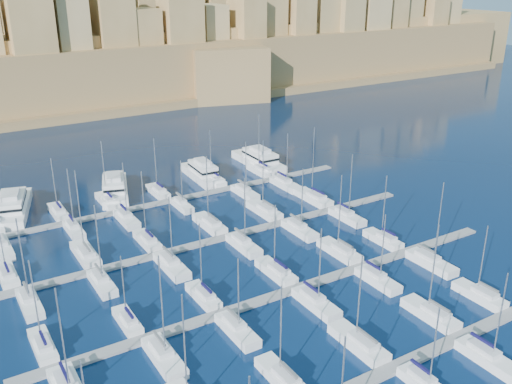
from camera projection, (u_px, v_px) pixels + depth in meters
ground at (252, 260)px, 98.45m from camera, size 600.00×600.00×0.00m
pontoon_near at (392, 369)px, 71.38m from camera, size 84.00×2.00×0.40m
pontoon_mid_near at (292, 290)px, 88.85m from camera, size 84.00×2.00×0.40m
pontoon_mid_far at (224, 237)px, 106.31m from camera, size 84.00×2.00×0.40m
pontoon_far at (176, 200)px, 123.78m from camera, size 84.00×2.00×0.40m
sailboat_2 at (282, 378)px, 69.02m from camera, size 2.62×8.73×13.59m
sailboat_3 at (359, 343)px, 75.43m from camera, size 2.88×9.61×13.83m
sailboat_4 at (431, 314)px, 81.79m from camera, size 2.77×9.23×14.91m
sailboat_5 at (480, 295)px, 86.54m from camera, size 2.58×8.59×12.40m
sailboat_10 at (488, 358)px, 72.53m from camera, size 2.66×8.88×13.62m
sailboat_12 at (43, 346)px, 74.88m from camera, size 2.43×8.10×13.46m
sailboat_13 at (128, 321)px, 80.18m from camera, size 2.21×7.36×11.08m
sailboat_14 at (204, 296)px, 86.31m from camera, size 2.41×8.04×12.88m
sailboat_15 at (276, 272)px, 93.27m from camera, size 2.72×9.06×12.65m
sailboat_16 at (340, 251)px, 100.02m from camera, size 2.86×9.53×15.01m
sailboat_17 at (383, 239)px, 104.33m from camera, size 2.51×8.37×13.27m
sailboat_19 at (164, 357)px, 72.78m from camera, size 2.75×9.16×15.82m
sailboat_20 at (237, 330)px, 78.26m from camera, size 2.61×8.70×12.25m
sailboat_21 at (316, 302)px, 84.61m from camera, size 2.72×9.07×13.35m
sailboat_22 at (377, 279)px, 90.92m from camera, size 2.55×8.51×12.52m
sailboat_23 at (431, 262)px, 96.18m from camera, size 2.84×9.46×15.62m
sailboat_24 at (7, 275)px, 92.25m from camera, size 2.63×8.78×14.76m
sailboat_25 at (86, 254)px, 98.92m from camera, size 2.95×9.85×16.24m
sailboat_26 at (147, 241)px, 103.80m from camera, size 2.55×8.49×14.24m
sailboat_27 at (210, 224)px, 110.62m from camera, size 2.91×9.71×14.67m
sailboat_28 at (264, 210)px, 116.84m from camera, size 2.98×9.94×15.79m
sailboat_29 at (314, 198)px, 123.20m from camera, size 3.12×10.38×16.57m
sailboat_30 at (30, 303)px, 84.54m from camera, size 2.63×8.76×14.98m
sailboat_31 at (102, 283)px, 89.98m from camera, size 2.55×8.49×14.49m
sailboat_32 at (171, 265)px, 95.20m from camera, size 2.89×9.64×13.61m
sailboat_33 at (243, 245)px, 102.34m from camera, size 2.69×8.96×13.90m
sailboat_34 at (299, 229)px, 108.35m from camera, size 2.68×8.94×13.40m
sailboat_35 at (347, 216)px, 114.02m from camera, size 2.67×8.90×14.18m
sailboat_37 at (58, 212)px, 116.17m from camera, size 2.58×8.60×12.28m
sailboat_38 at (108, 201)px, 121.54m from camera, size 2.82×9.40×14.18m
sailboat_39 at (158, 192)px, 126.74m from camera, size 2.58×8.59×13.16m
sailboat_40 at (212, 180)px, 133.79m from camera, size 2.85×9.49×12.86m
sailboat_41 at (260, 170)px, 140.09m from camera, size 2.78×9.25×14.93m
sailboat_42 at (1, 248)px, 101.22m from camera, size 3.01×10.04×15.72m
sailboat_43 at (74, 229)px, 108.35m from camera, size 2.42×8.07×13.39m
sailboat_44 at (127, 219)px, 112.99m from camera, size 2.68×8.93×12.90m
sailboat_45 at (182, 205)px, 119.55m from camera, size 2.25×7.49×10.94m
sailboat_46 at (245, 192)px, 126.37m from camera, size 2.60×8.68×12.79m
sailboat_47 at (285, 184)px, 131.15m from camera, size 2.87×9.56×13.20m
motor_yacht_a at (13, 206)px, 116.41m from camera, size 10.70×19.88×5.25m
motor_yacht_b at (115, 188)px, 126.29m from camera, size 10.56×18.70×5.25m
motor_yacht_c at (202, 172)px, 135.84m from camera, size 5.65×16.21×5.25m
motor_yacht_d at (259, 159)px, 144.98m from camera, size 5.85×18.68×5.25m
fortified_city at (40, 60)px, 216.23m from camera, size 460.00×108.95×59.52m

